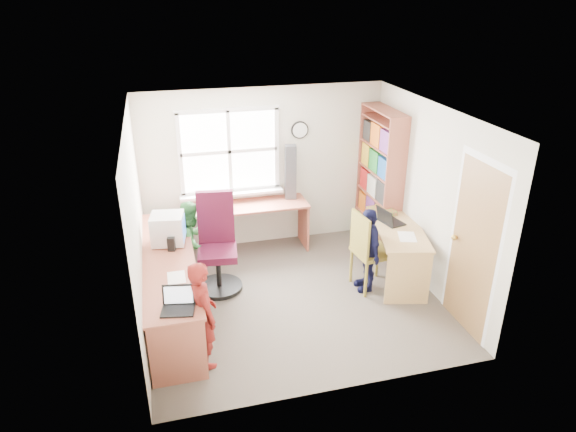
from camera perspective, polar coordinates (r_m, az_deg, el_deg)
The scene contains 19 objects.
room at distance 6.21m, azimuth 0.45°, elevation 0.86°, with size 3.64×3.44×2.44m.
l_desk at distance 6.05m, azimuth -10.88°, elevation -8.44°, with size 2.38×2.95×0.75m.
right_desk at distance 7.02m, azimuth 12.23°, elevation -2.97°, with size 0.89×1.39×0.74m.
bookshelf at distance 7.77m, azimuth 10.11°, elevation 3.67°, with size 0.30×1.02×2.10m.
swivel_chair at distance 6.75m, azimuth -7.85°, elevation -3.58°, with size 0.67×0.67×1.30m.
wooden_chair at distance 6.71m, azimuth 8.87°, elevation -3.56°, with size 0.52×0.52×1.08m.
crt_monitor at distance 6.48m, azimuth -13.19°, elevation -1.41°, with size 0.44×0.41×0.39m.
laptop_left at distance 5.26m, azimuth -12.10°, elevation -9.53°, with size 0.37×0.32×0.22m.
laptop_right at distance 7.05m, azimuth 11.14°, elevation -0.40°, with size 0.35×0.39×0.23m.
speaker_a at distance 6.35m, azimuth -12.82°, elevation -3.03°, with size 0.11×0.11×0.17m.
speaker_b at distance 6.78m, azimuth -13.10°, elevation -1.25°, with size 0.11×0.11×0.17m.
cd_tower at distance 7.61m, azimuth 0.28°, elevation 4.90°, with size 0.19×0.17×0.82m.
game_box at distance 7.35m, azimuth 10.36°, elevation 0.53°, with size 0.36×0.36×0.07m.
paper_a at distance 5.81m, azimuth -12.29°, elevation -6.68°, with size 0.19×0.27×0.00m.
paper_b at distance 6.75m, azimuth 13.10°, elevation -2.26°, with size 0.30×0.35×0.00m.
potted_plant at distance 7.40m, azimuth -6.64°, elevation 1.99°, with size 0.16×0.13×0.30m, color #2B6C2C.
person_red at distance 5.42m, azimuth -9.42°, elevation -10.72°, with size 0.44×0.29×1.21m, color maroon.
person_green at distance 6.92m, azimuth -10.54°, elevation -2.87°, with size 0.56×0.43×1.15m, color #2B6C30.
person_navy at distance 6.71m, azimuth 8.83°, elevation -3.70°, with size 0.67×0.28×1.14m, color #121338.
Camera 1 is at (-1.47, -5.41, 3.68)m, focal length 32.00 mm.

